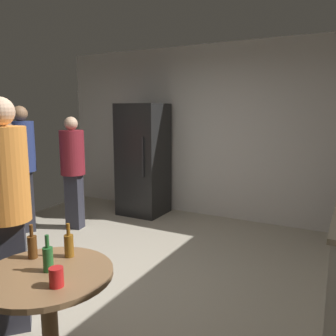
# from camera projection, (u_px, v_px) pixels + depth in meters

# --- Properties ---
(ground_plane) EXTENTS (5.20, 5.20, 0.10)m
(ground_plane) POSITION_uv_depth(u_px,v_px,m) (108.00, 287.00, 3.50)
(ground_plane) COLOR #B2A893
(wall_back) EXTENTS (5.32, 0.06, 2.70)m
(wall_back) POSITION_uv_depth(u_px,v_px,m) (208.00, 132.00, 5.56)
(wall_back) COLOR silver
(wall_back) RESTS_ON ground_plane
(refrigerator) EXTENTS (0.70, 0.68, 1.80)m
(refrigerator) POSITION_uv_depth(u_px,v_px,m) (143.00, 160.00, 5.70)
(refrigerator) COLOR black
(refrigerator) RESTS_ON ground_plane
(foreground_table) EXTENTS (0.80, 0.80, 0.73)m
(foreground_table) POSITION_uv_depth(u_px,v_px,m) (48.00, 288.00, 2.13)
(foreground_table) COLOR olive
(foreground_table) RESTS_ON ground_plane
(beer_bottle_amber) EXTENTS (0.06, 0.06, 0.23)m
(beer_bottle_amber) POSITION_uv_depth(u_px,v_px,m) (69.00, 245.00, 2.33)
(beer_bottle_amber) COLOR #8C5919
(beer_bottle_amber) RESTS_ON foreground_table
(beer_bottle_brown) EXTENTS (0.06, 0.06, 0.23)m
(beer_bottle_brown) POSITION_uv_depth(u_px,v_px,m) (32.00, 246.00, 2.31)
(beer_bottle_brown) COLOR #593314
(beer_bottle_brown) RESTS_ON foreground_table
(beer_bottle_green) EXTENTS (0.06, 0.06, 0.23)m
(beer_bottle_green) POSITION_uv_depth(u_px,v_px,m) (48.00, 258.00, 2.12)
(beer_bottle_green) COLOR #26662D
(beer_bottle_green) RESTS_ON foreground_table
(plastic_cup_red) EXTENTS (0.08, 0.08, 0.11)m
(plastic_cup_red) POSITION_uv_depth(u_px,v_px,m) (56.00, 277.00, 1.94)
(plastic_cup_red) COLOR red
(plastic_cup_red) RESTS_ON foreground_table
(person_in_navy_shirt) EXTENTS (0.48, 0.48, 1.76)m
(person_in_navy_shirt) POSITION_uv_depth(u_px,v_px,m) (23.00, 159.00, 4.80)
(person_in_navy_shirt) COLOR #2D2D38
(person_in_navy_shirt) RESTS_ON ground_plane
(person_in_maroon_shirt) EXTENTS (0.40, 0.40, 1.61)m
(person_in_maroon_shirt) POSITION_uv_depth(u_px,v_px,m) (73.00, 164.00, 4.96)
(person_in_maroon_shirt) COLOR #2D2D38
(person_in_maroon_shirt) RESTS_ON ground_plane
(person_in_black_shirt) EXTENTS (0.46, 0.46, 1.61)m
(person_in_black_shirt) POSITION_uv_depth(u_px,v_px,m) (8.00, 189.00, 3.45)
(person_in_black_shirt) COLOR #2D2D38
(person_in_black_shirt) RESTS_ON ground_plane
(person_in_orange_shirt) EXTENTS (0.48, 0.48, 1.80)m
(person_in_orange_shirt) POSITION_uv_depth(u_px,v_px,m) (6.00, 198.00, 2.59)
(person_in_orange_shirt) COLOR #2D2D38
(person_in_orange_shirt) RESTS_ON ground_plane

